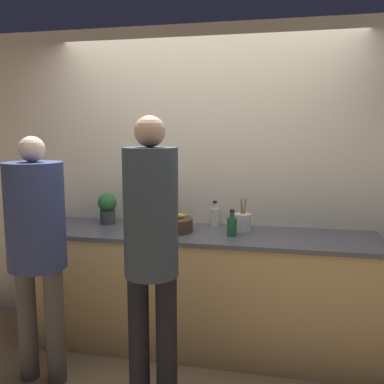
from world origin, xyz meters
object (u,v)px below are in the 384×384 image
object	(u,v)px
bottle_green	(232,226)
fruit_bowl	(173,225)
cup_black	(59,219)
potted_plant	(107,207)
utensil_crock	(243,222)
bottle_red	(170,214)
bottle_clear	(215,216)
person_center	(151,243)
person_left	(36,236)

from	to	relation	value
bottle_green	fruit_bowl	bearing A→B (deg)	174.07
cup_black	potted_plant	bearing A→B (deg)	14.92
utensil_crock	cup_black	world-z (taller)	utensil_crock
utensil_crock	bottle_red	size ratio (longest dim) A/B	1.18
cup_black	potted_plant	distance (m)	0.43
utensil_crock	potted_plant	bearing A→B (deg)	178.62
bottle_clear	bottle_red	bearing A→B (deg)	-177.87
person_center	utensil_crock	size ratio (longest dim) A/B	6.95
bottle_red	cup_black	distance (m)	0.95
bottle_clear	cup_black	size ratio (longest dim) A/B	2.35
utensil_crock	bottle_clear	xyz separation A→B (m)	(-0.25, 0.15, 0.01)
person_center	fruit_bowl	world-z (taller)	person_center
cup_black	potted_plant	xyz separation A→B (m)	(0.40, 0.11, 0.10)
person_center	cup_black	bearing A→B (deg)	141.75
bottle_green	cup_black	world-z (taller)	bottle_green
cup_black	person_left	bearing A→B (deg)	-71.04
bottle_red	potted_plant	world-z (taller)	potted_plant
person_left	utensil_crock	bearing A→B (deg)	31.73
person_center	bottle_red	world-z (taller)	person_center
person_left	utensil_crock	size ratio (longest dim) A/B	6.48
bottle_clear	potted_plant	bearing A→B (deg)	-172.24
bottle_green	bottle_red	bearing A→B (deg)	151.69
cup_black	bottle_clear	bearing A→B (deg)	9.99
bottle_clear	bottle_red	world-z (taller)	bottle_red
person_center	bottle_green	bearing A→B (deg)	63.66
fruit_bowl	person_center	bearing A→B (deg)	-83.97
potted_plant	person_center	bearing A→B (deg)	-54.25
person_left	person_center	xyz separation A→B (m)	(0.85, -0.14, 0.04)
bottle_clear	bottle_green	size ratio (longest dim) A/B	1.04
utensil_crock	person_left	bearing A→B (deg)	-148.27
person_center	bottle_red	size ratio (longest dim) A/B	8.21
person_center	bottle_green	size ratio (longest dim) A/B	9.04
person_left	bottle_green	bearing A→B (deg)	27.29
utensil_crock	bottle_red	xyz separation A→B (m)	(-0.63, 0.14, 0.01)
person_left	fruit_bowl	size ratio (longest dim) A/B	5.35
person_left	cup_black	world-z (taller)	person_left
person_center	potted_plant	xyz separation A→B (m)	(-0.70, 0.98, 0.02)
person_left	cup_black	distance (m)	0.77
person_center	bottle_clear	size ratio (longest dim) A/B	8.72
person_center	fruit_bowl	size ratio (longest dim) A/B	5.73
person_center	bottle_red	distance (m)	1.10
person_left	utensil_crock	distance (m)	1.53
person_left	potted_plant	size ratio (longest dim) A/B	6.42
bottle_red	bottle_green	size ratio (longest dim) A/B	1.10
person_left	bottle_clear	size ratio (longest dim) A/B	8.14
person_center	bottle_red	bearing A→B (deg)	99.37
person_center	utensil_crock	xyz separation A→B (m)	(0.45, 0.95, -0.05)
cup_black	utensil_crock	bearing A→B (deg)	2.90
utensil_crock	bottle_red	bearing A→B (deg)	167.74
bottle_red	bottle_green	xyz separation A→B (m)	(0.57, -0.30, -0.01)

